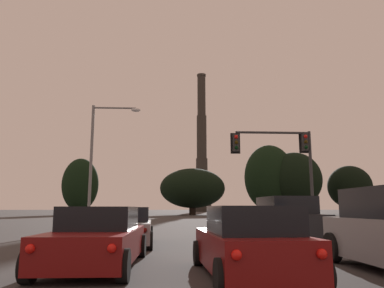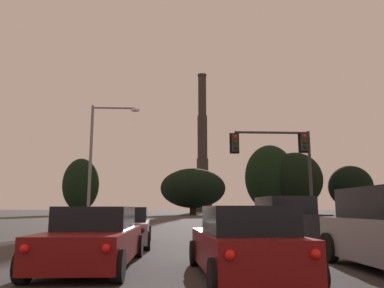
{
  "view_description": "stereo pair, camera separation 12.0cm",
  "coord_description": "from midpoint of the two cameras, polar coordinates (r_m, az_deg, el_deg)",
  "views": [
    {
      "loc": [
        -1.76,
        -0.04,
        1.39
      ],
      "look_at": [
        0.64,
        41.85,
        8.59
      ],
      "focal_mm": 35.0,
      "sensor_mm": 36.0,
      "label": 1
    },
    {
      "loc": [
        -1.64,
        -0.05,
        1.39
      ],
      "look_at": [
        0.64,
        41.85,
        8.59
      ],
      "focal_mm": 35.0,
      "sensor_mm": 36.0,
      "label": 2
    }
  ],
  "objects": [
    {
      "name": "treeline_center_left",
      "position": [
        84.1,
        15.44,
        -5.27
      ],
      "size": [
        11.82,
        10.64,
        13.34
      ],
      "color": "black",
      "rests_on": "ground_plane"
    },
    {
      "name": "treeline_right_mid",
      "position": [
        83.87,
        11.86,
        -5.05
      ],
      "size": [
        10.97,
        9.88,
        15.13
      ],
      "color": "black",
      "rests_on": "ground_plane"
    },
    {
      "name": "hatchback_center_lane_second",
      "position": [
        8.01,
        8.39,
        -14.85
      ],
      "size": [
        2.06,
        4.17,
        1.44
      ],
      "rotation": [
        0.0,
        0.0,
        0.04
      ],
      "color": "maroon",
      "rests_on": "ground_plane"
    },
    {
      "name": "sedan_left_lane_second",
      "position": [
        9.56,
        -14.29,
        -13.79
      ],
      "size": [
        2.04,
        4.73,
        1.43
      ],
      "rotation": [
        0.0,
        0.0,
        -0.01
      ],
      "color": "maroon",
      "rests_on": "ground_plane"
    },
    {
      "name": "treeline_far_left",
      "position": [
        77.17,
        0.19,
        -6.75
      ],
      "size": [
        13.31,
        11.98,
        9.44
      ],
      "color": "black",
      "rests_on": "ground_plane"
    },
    {
      "name": "suv_right_lane_front",
      "position": [
        16.24,
        14.19,
        -11.19
      ],
      "size": [
        2.19,
        4.94,
        1.86
      ],
      "rotation": [
        0.0,
        0.0,
        0.02
      ],
      "color": "black",
      "rests_on": "ground_plane"
    },
    {
      "name": "treeline_far_right",
      "position": [
        82.63,
        -16.54,
        -5.95
      ],
      "size": [
        7.57,
        6.81,
        11.79
      ],
      "color": "black",
      "rests_on": "ground_plane"
    },
    {
      "name": "traffic_light_overhead_right",
      "position": [
        22.83,
        13.9,
        -1.55
      ],
      "size": [
        4.94,
        0.5,
        5.94
      ],
      "color": "#2D2D30",
      "rests_on": "ground_plane"
    },
    {
      "name": "sedan_left_lane_front",
      "position": [
        14.95,
        -9.93,
        -12.37
      ],
      "size": [
        2.19,
        4.78,
        1.43
      ],
      "rotation": [
        0.0,
        0.0,
        0.05
      ],
      "color": "gray",
      "rests_on": "ground_plane"
    },
    {
      "name": "smokestack",
      "position": [
        140.44,
        1.63,
        -1.84
      ],
      "size": [
        6.89,
        6.89,
        52.72
      ],
      "color": "#2B2722",
      "rests_on": "ground_plane"
    },
    {
      "name": "treeline_left_mid",
      "position": [
        92.44,
        23.04,
        -6.03
      ],
      "size": [
        9.87,
        8.89,
        10.91
      ],
      "color": "black",
      "rests_on": "ground_plane"
    },
    {
      "name": "street_lamp",
      "position": [
        26.25,
        -13.9,
        -1.12
      ],
      "size": [
        3.35,
        0.36,
        8.42
      ],
      "color": "slate",
      "rests_on": "ground_plane"
    }
  ]
}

